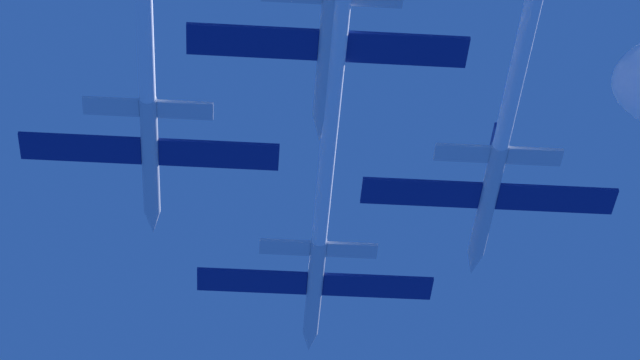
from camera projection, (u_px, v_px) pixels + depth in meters
The scene contains 3 objects.
jet_lead at pixel (324, 194), 98.06m from camera, with size 19.16×46.83×3.17m.
jet_left_wing at pixel (145, 21), 87.34m from camera, with size 19.16×50.97×3.17m.
jet_right_wing at pixel (510, 102), 90.34m from camera, with size 19.16×44.36×3.17m.
Camera 1 is at (-4.00, -81.57, -67.64)m, focal length 72.92 mm.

